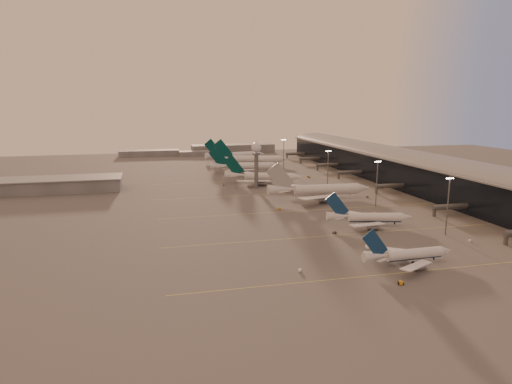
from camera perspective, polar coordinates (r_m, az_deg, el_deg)
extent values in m
plane|color=#565454|center=(181.91, 7.56, -6.52)|extent=(700.00, 700.00, 0.00)
cube|color=#E7DA51|center=(166.61, 21.83, -8.95)|extent=(180.00, 0.25, 0.02)
cube|color=#E7DA51|center=(202.83, 14.48, -4.91)|extent=(180.00, 0.25, 0.02)
cube|color=#E7DA51|center=(242.01, 9.49, -2.09)|extent=(180.00, 0.25, 0.02)
cube|color=#E7DA51|center=(282.93, 5.93, -0.06)|extent=(180.00, 0.25, 0.02)
cube|color=#E7DA51|center=(329.64, 3.02, 1.60)|extent=(180.00, 0.25, 0.02)
cube|color=black|center=(324.30, 18.47, 2.48)|extent=(36.00, 360.00, 18.00)
cylinder|color=gray|center=(323.14, 18.56, 4.05)|extent=(10.08, 360.00, 10.08)
cube|color=gray|center=(323.11, 18.57, 4.09)|extent=(40.00, 362.00, 0.80)
cube|color=#5A5C61|center=(204.31, 28.79, -5.22)|extent=(1.20, 1.20, 4.40)
cylinder|color=#5A5C61|center=(244.14, 23.37, -1.68)|extent=(22.00, 2.80, 2.80)
cube|color=#5A5C61|center=(238.81, 21.41, -2.37)|extent=(1.20, 1.20, 4.40)
cylinder|color=#5A5C61|center=(291.39, 16.56, 0.76)|extent=(22.00, 2.80, 2.80)
cube|color=#5A5C61|center=(286.94, 14.81, 0.23)|extent=(1.20, 1.20, 4.40)
cylinder|color=#5A5C61|center=(340.19, 11.85, 2.44)|extent=(22.00, 2.80, 2.80)
cube|color=#5A5C61|center=(336.38, 10.29, 2.00)|extent=(1.20, 1.20, 4.40)
cylinder|color=#5A5C61|center=(378.10, 9.12, 3.40)|extent=(22.00, 2.80, 2.80)
cube|color=#5A5C61|center=(374.67, 7.70, 3.02)|extent=(1.20, 1.20, 4.40)
cylinder|color=#5A5C61|center=(416.79, 6.89, 4.18)|extent=(22.00, 2.80, 2.80)
cube|color=#5A5C61|center=(413.69, 5.58, 3.84)|extent=(1.20, 1.20, 4.40)
cylinder|color=#5A5C61|center=(454.19, 5.12, 4.80)|extent=(22.00, 2.80, 2.80)
cube|color=#5A5C61|center=(451.34, 3.91, 4.48)|extent=(1.20, 1.20, 4.40)
cube|color=slate|center=(310.62, -23.93, 0.79)|extent=(80.00, 25.00, 8.00)
cube|color=gray|center=(309.95, -23.99, 1.55)|extent=(82.00, 27.00, 0.60)
cylinder|color=#5A5C61|center=(292.81, 0.04, 2.57)|extent=(2.60, 2.60, 22.00)
cylinder|color=#5A5C61|center=(291.29, 0.04, 4.80)|extent=(5.20, 5.20, 1.20)
sphere|color=silver|center=(290.88, 0.04, 5.57)|extent=(6.40, 6.40, 6.40)
cylinder|color=#5A5C61|center=(290.53, 0.04, 6.29)|extent=(0.16, 0.16, 2.00)
cylinder|color=#5A5C61|center=(206.46, 22.84, -1.59)|extent=(0.56, 0.56, 25.00)
cube|color=#5A5C61|center=(204.32, 23.10, 1.70)|extent=(3.60, 0.25, 0.25)
sphere|color=#FFEABF|center=(203.49, 22.75, 1.57)|extent=(0.56, 0.56, 0.56)
sphere|color=#FFEABF|center=(204.08, 22.98, 1.58)|extent=(0.56, 0.56, 0.56)
sphere|color=#FFEABF|center=(204.67, 23.20, 1.59)|extent=(0.56, 0.56, 0.56)
sphere|color=#FFEABF|center=(205.27, 23.42, 1.60)|extent=(0.56, 0.56, 0.56)
cylinder|color=#5A5C61|center=(250.31, 14.86, 1.05)|extent=(0.56, 0.56, 25.00)
cube|color=#5A5C61|center=(248.55, 14.99, 3.77)|extent=(3.60, 0.25, 0.25)
sphere|color=#FFEABF|center=(247.88, 14.68, 3.67)|extent=(0.56, 0.56, 0.56)
sphere|color=#FFEABF|center=(248.36, 14.89, 3.68)|extent=(0.56, 0.56, 0.56)
sphere|color=#FFEABF|center=(248.84, 15.09, 3.68)|extent=(0.56, 0.56, 0.56)
sphere|color=#FFEABF|center=(249.32, 15.29, 3.68)|extent=(0.56, 0.56, 0.56)
cylinder|color=#5A5C61|center=(297.15, 8.97, 2.85)|extent=(0.56, 0.56, 25.00)
cube|color=#5A5C61|center=(295.66, 9.04, 5.15)|extent=(3.60, 0.25, 0.25)
sphere|color=#FFEABF|center=(295.13, 8.77, 5.07)|extent=(0.56, 0.56, 0.56)
sphere|color=#FFEABF|center=(295.51, 8.95, 5.07)|extent=(0.56, 0.56, 0.56)
sphere|color=#FFEABF|center=(295.89, 9.13, 5.07)|extent=(0.56, 0.56, 0.56)
sphere|color=#FFEABF|center=(296.28, 9.31, 5.08)|extent=(0.56, 0.56, 0.56)
cylinder|color=#5A5C61|center=(380.46, 3.48, 4.79)|extent=(0.56, 0.56, 25.00)
cube|color=#5A5C61|center=(379.30, 3.50, 6.59)|extent=(3.60, 0.25, 0.25)
sphere|color=#FFEABF|center=(378.90, 3.28, 6.53)|extent=(0.56, 0.56, 0.56)
sphere|color=#FFEABF|center=(379.19, 3.43, 6.53)|extent=(0.56, 0.56, 0.56)
sphere|color=#FFEABF|center=(379.48, 3.57, 6.53)|extent=(0.56, 0.56, 0.56)
sphere|color=#FFEABF|center=(379.78, 3.72, 6.53)|extent=(0.56, 0.56, 0.56)
cube|color=slate|center=(484.00, -13.23, 4.76)|extent=(60.00, 18.00, 6.00)
cube|color=slate|center=(502.60, -2.90, 5.45)|extent=(90.00, 20.00, 9.00)
cube|color=slate|center=(477.14, -7.18, 4.82)|extent=(40.00, 15.00, 5.00)
cylinder|color=silver|center=(168.59, 19.17, -7.46)|extent=(21.32, 4.30, 3.61)
cylinder|color=navy|center=(168.85, 19.15, -7.72)|extent=(20.87, 3.27, 2.60)
cone|color=silver|center=(175.91, 22.59, -6.93)|extent=(4.22, 3.74, 3.61)
cone|color=silver|center=(160.61, 14.70, -7.96)|extent=(9.01, 3.90, 3.61)
cube|color=silver|center=(159.08, 19.41, -8.85)|extent=(15.08, 10.72, 1.14)
cylinder|color=slate|center=(162.67, 19.71, -9.04)|extent=(4.18, 2.48, 2.35)
cube|color=slate|center=(162.33, 19.73, -8.70)|extent=(0.29, 0.25, 1.44)
cube|color=silver|center=(173.03, 16.05, -7.01)|extent=(15.34, 9.95, 1.14)
cylinder|color=slate|center=(173.20, 17.12, -7.63)|extent=(4.18, 2.48, 2.35)
cube|color=slate|center=(172.89, 17.14, -7.31)|extent=(0.29, 0.25, 1.44)
cube|color=navy|center=(159.00, 14.65, -6.46)|extent=(9.92, 0.65, 10.77)
cube|color=silver|center=(157.28, 15.47, -8.38)|extent=(4.35, 3.28, 0.24)
cube|color=silver|center=(163.94, 13.99, -7.49)|extent=(4.38, 3.08, 0.24)
cylinder|color=black|center=(173.94, 21.32, -7.90)|extent=(0.48, 0.48, 0.95)
cylinder|color=black|center=(170.05, 18.23, -8.10)|extent=(1.06, 0.51, 1.05)
cylinder|color=black|center=(166.81, 19.03, -8.54)|extent=(1.06, 0.51, 1.05)
cylinder|color=silver|center=(213.25, 14.65, -3.21)|extent=(24.13, 9.49, 4.06)
cylinder|color=navy|center=(213.48, 14.64, -3.45)|extent=(23.41, 8.28, 2.92)
cone|color=silver|center=(217.34, 18.28, -3.15)|extent=(5.43, 5.02, 4.06)
cone|color=silver|center=(209.42, 10.17, -3.14)|extent=(10.67, 6.27, 4.06)
cube|color=silver|center=(202.63, 13.75, -4.13)|extent=(17.70, 8.20, 1.28)
cylinder|color=slate|center=(206.04, 14.36, -4.44)|extent=(5.10, 3.64, 2.64)
cube|color=slate|center=(205.74, 14.37, -4.14)|extent=(0.37, 0.33, 1.62)
cube|color=silver|center=(221.42, 12.52, -2.77)|extent=(15.57, 14.41, 1.28)
cylinder|color=slate|center=(220.31, 13.37, -3.38)|extent=(5.10, 3.64, 2.64)
cube|color=slate|center=(220.03, 13.39, -3.09)|extent=(0.37, 0.33, 1.62)
cube|color=navy|center=(208.15, 10.08, -1.80)|extent=(10.92, 2.95, 12.10)
cube|color=silver|center=(205.01, 10.41, -3.43)|extent=(4.88, 2.69, 0.27)
cube|color=silver|center=(213.80, 9.96, -2.81)|extent=(4.66, 4.27, 0.27)
cylinder|color=black|center=(216.44, 16.94, -3.89)|extent=(0.53, 0.53, 1.07)
cylinder|color=black|center=(215.64, 13.96, -3.77)|extent=(1.27, 0.79, 1.18)
cylinder|color=black|center=(211.25, 14.27, -4.09)|extent=(1.27, 0.79, 1.18)
cylinder|color=silver|center=(267.09, 8.79, 0.08)|extent=(38.06, 8.40, 5.90)
cylinder|color=silver|center=(267.35, 8.78, -0.20)|extent=(37.19, 6.70, 4.25)
cone|color=silver|center=(275.06, 13.24, 0.24)|extent=(7.68, 6.37, 5.90)
cone|color=silver|center=(259.70, 3.19, 0.05)|extent=(16.19, 6.94, 5.90)
cube|color=silver|center=(249.85, 7.92, -0.91)|extent=(27.29, 16.83, 1.75)
cylinder|color=slate|center=(255.21, 8.63, -1.22)|extent=(7.55, 4.31, 3.83)
cube|color=slate|center=(254.92, 8.64, -0.92)|extent=(0.30, 0.26, 2.36)
cube|color=silver|center=(279.29, 5.97, 0.43)|extent=(26.33, 19.62, 1.75)
cylinder|color=slate|center=(277.53, 7.08, -0.17)|extent=(7.55, 4.31, 3.83)
cube|color=slate|center=(277.27, 7.08, 0.11)|extent=(0.30, 0.26, 2.36)
cube|color=#989A9F|center=(258.26, 3.03, 1.56)|extent=(16.33, 1.42, 17.50)
cube|color=silver|center=(252.62, 3.49, -0.24)|extent=(7.80, 5.30, 0.24)
cube|color=silver|center=(266.59, 2.77, 0.38)|extent=(7.70, 6.01, 0.24)
cylinder|color=black|center=(272.68, 11.63, -0.56)|extent=(0.48, 0.48, 0.95)
cylinder|color=black|center=(268.80, 8.01, -0.60)|extent=(1.08, 0.54, 1.05)
cylinder|color=black|center=(264.90, 8.29, -0.78)|extent=(1.08, 0.54, 1.05)
cylinder|color=silver|center=(312.62, 1.55, 1.77)|extent=(32.49, 16.06, 5.27)
cylinder|color=silver|center=(312.82, 1.55, 1.55)|extent=(31.38, 14.45, 3.79)
cone|color=silver|center=(311.68, 5.13, 1.70)|extent=(7.73, 7.10, 5.27)
cone|color=silver|center=(315.20, -2.65, 1.96)|extent=(14.67, 9.61, 5.27)
cube|color=silver|center=(300.06, -0.19, 1.19)|extent=(24.24, 8.78, 1.56)
cylinder|color=slate|center=(303.22, 0.63, 0.88)|extent=(7.11, 5.37, 3.42)
cube|color=slate|center=(303.00, 0.63, 1.11)|extent=(0.33, 0.31, 2.11)
cube|color=silver|center=(326.99, 0.34, 2.03)|extent=(19.97, 21.27, 1.56)
cylinder|color=slate|center=(323.78, 0.99, 1.55)|extent=(7.11, 5.37, 3.42)
cube|color=slate|center=(323.57, 0.99, 1.76)|extent=(0.33, 0.31, 2.11)
cube|color=#033536|center=(314.35, -2.78, 3.09)|extent=(13.73, 5.23, 15.58)
cube|color=silver|center=(309.05, -2.87, 1.80)|extent=(6.54, 3.03, 0.23)
cube|color=silver|center=(321.38, -2.52, 2.16)|extent=(6.10, 6.19, 0.23)
cylinder|color=black|center=(312.44, 3.82, 1.13)|extent=(0.45, 0.45, 0.91)
cylinder|color=black|center=(315.35, 1.10, 1.26)|extent=(1.09, 0.77, 1.00)
cylinder|color=black|center=(311.43, 1.04, 1.13)|extent=(1.09, 0.77, 1.00)
cylinder|color=silver|center=(361.00, -0.67, 3.09)|extent=(34.89, 8.26, 5.57)
cylinder|color=silver|center=(361.18, -0.67, 2.89)|extent=(34.07, 6.65, 4.01)
cone|color=silver|center=(364.60, 2.54, 3.16)|extent=(7.10, 6.08, 5.57)
cone|color=silver|center=(358.12, -4.56, 3.10)|extent=(14.88, 6.69, 5.57)
cube|color=silver|center=(345.73, -1.71, 2.56)|extent=(25.32, 15.34, 1.65)
cylinder|color=slate|center=(350.01, -1.10, 2.29)|extent=(6.95, 4.13, 3.62)
cube|color=slate|center=(349.81, -1.10, 2.50)|extent=(0.31, 0.26, 2.23)
cube|color=silver|center=(374.26, -2.30, 3.22)|extent=(24.28, 18.38, 1.65)
cylinder|color=slate|center=(371.75, -1.58, 2.81)|extent=(6.95, 4.13, 3.62)
cube|color=slate|center=(371.56, -1.58, 3.01)|extent=(0.31, 0.26, 2.23)
cube|color=#033536|center=(357.18, -4.69, 4.15)|extent=(15.31, 1.54, 16.49)
cube|color=silver|center=(351.48, -4.51, 2.97)|extent=(7.14, 4.79, 0.24)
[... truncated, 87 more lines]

